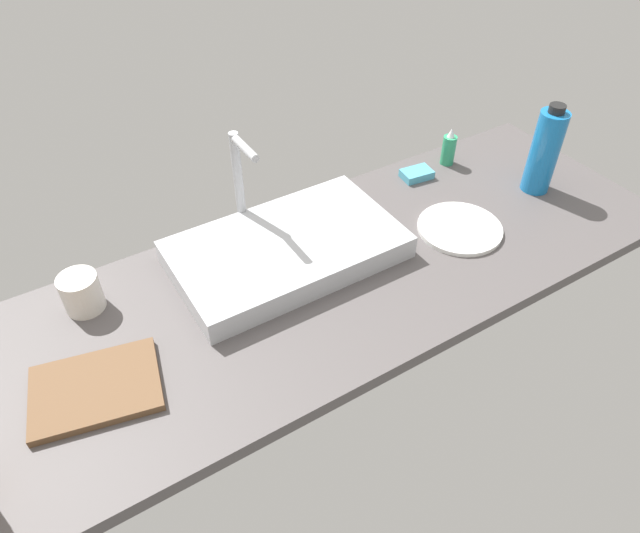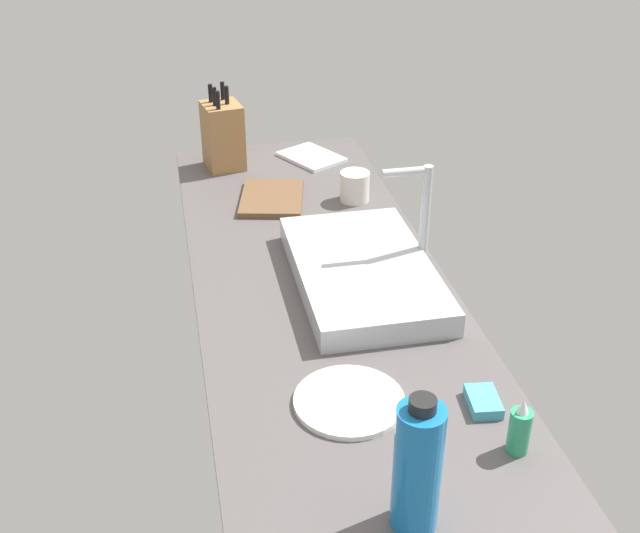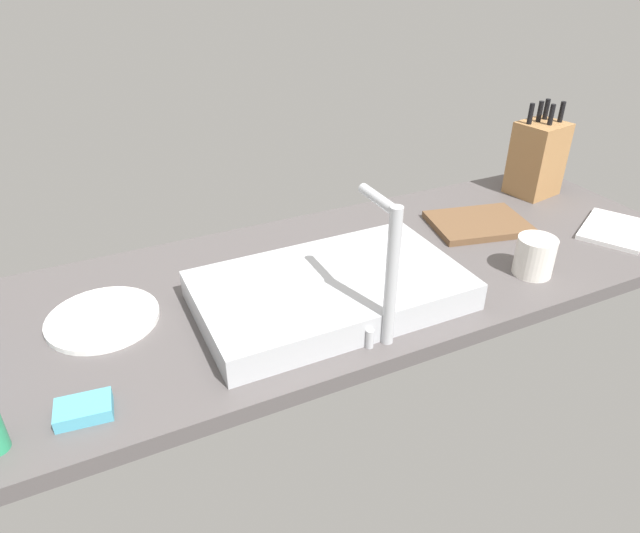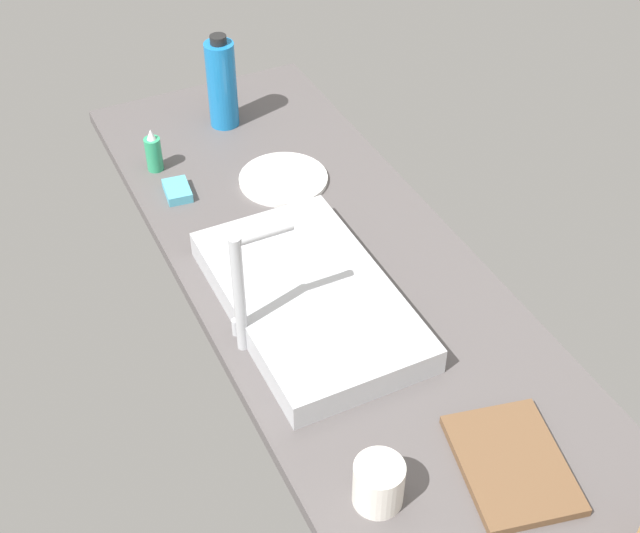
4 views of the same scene
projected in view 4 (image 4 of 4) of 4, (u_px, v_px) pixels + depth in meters
The scene contains 9 objects.
countertop_slab at pixel (351, 301), 190.93cm from camera, with size 199.35×63.81×3.50cm, color #514C4C.
sink_basin at pixel (310, 300), 184.15cm from camera, with size 56.08×32.89×6.18cm, color #B7BABF.
faucet at pixel (244, 284), 167.83cm from camera, with size 5.50×12.82×28.70cm.
cutting_board at pixel (512, 464), 155.53cm from camera, with size 25.09×18.37×1.80cm, color brown.
soap_bottle at pixel (154, 152), 222.00cm from camera, with size 4.19×4.19×11.92cm.
water_bottle at pixel (222, 84), 233.54cm from camera, with size 8.00×8.00×26.30cm.
dinner_plate at pixel (283, 179), 221.00cm from camera, with size 22.54×22.54×1.20cm, color white.
coffee_mug at pixel (379, 483), 148.11cm from camera, with size 8.91×8.91×9.15cm, color silver.
dish_sponge at pixel (177, 191), 216.24cm from camera, with size 9.00×6.00×2.40cm, color #4CA3BC.
Camera 4 is at (-121.21, 66.49, 133.82)cm, focal length 48.99 mm.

